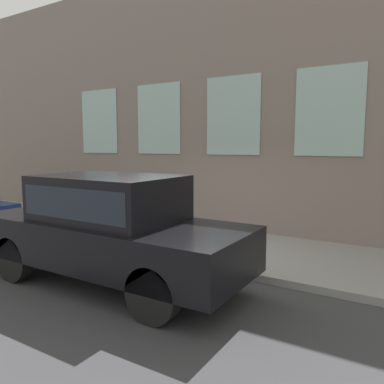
% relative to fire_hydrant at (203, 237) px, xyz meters
% --- Properties ---
extents(ground_plane, '(80.00, 80.00, 0.00)m').
position_rel_fire_hydrant_xyz_m(ground_plane, '(-0.70, 0.46, -0.49)').
color(ground_plane, '#38383A').
extents(sidewalk, '(3.08, 60.00, 0.14)m').
position_rel_fire_hydrant_xyz_m(sidewalk, '(0.84, 0.46, -0.42)').
color(sidewalk, gray).
rests_on(sidewalk, ground_plane).
extents(building_facade, '(0.33, 40.00, 7.36)m').
position_rel_fire_hydrant_xyz_m(building_facade, '(2.53, 0.46, 3.19)').
color(building_facade, gray).
rests_on(building_facade, ground_plane).
extents(fire_hydrant, '(0.34, 0.45, 0.69)m').
position_rel_fire_hydrant_xyz_m(fire_hydrant, '(0.00, 0.00, 0.00)').
color(fire_hydrant, red).
rests_on(fire_hydrant, sidewalk).
extents(person, '(0.29, 0.19, 1.19)m').
position_rel_fire_hydrant_xyz_m(person, '(0.42, 0.82, 0.36)').
color(person, '#726651').
rests_on(person, sidewalk).
extents(parked_car_black_near, '(1.88, 5.04, 1.92)m').
position_rel_fire_hydrant_xyz_m(parked_car_black_near, '(-2.09, 0.69, 0.57)').
color(parked_car_black_near, black).
rests_on(parked_car_black_near, ground_plane).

